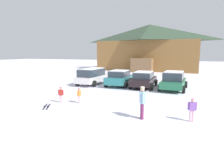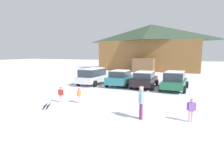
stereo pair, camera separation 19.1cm
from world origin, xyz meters
name	(u,v)px [view 2 (the right image)]	position (x,y,z in m)	size (l,w,h in m)	color
ground	(64,140)	(0.00, 0.00, 0.00)	(160.00, 160.00, 0.00)	white
ski_lodge	(151,47)	(-3.65, 33.37, 4.42)	(18.92, 11.55, 8.71)	brown
parked_white_suv	(93,76)	(-5.42, 12.57, 0.92)	(2.25, 4.37, 1.72)	silver
parked_teal_hatchback	(120,78)	(-2.41, 12.85, 0.81)	(2.30, 4.12, 1.60)	teal
parked_black_sedan	(145,79)	(0.07, 12.89, 0.79)	(2.29, 4.46, 1.55)	black
parked_green_coupe	(174,81)	(2.87, 12.68, 0.84)	(2.33, 4.61, 1.68)	#236A47
skier_child_in_purple_jacket	(191,109)	(4.47, 4.09, 0.66)	(0.43, 0.22, 1.16)	#EEB3C0
skier_child_in_orange_jacket	(79,95)	(-2.55, 5.22, 0.56)	(0.18, 0.36, 0.99)	#EEA8C0
skier_child_in_red_jacket	(61,94)	(-3.74, 4.85, 0.59)	(0.38, 0.19, 1.05)	#EEB4C6
skier_adult_in_blue_parka	(141,101)	(2.11, 3.61, 0.94)	(0.37, 0.58, 1.67)	#762B58
pair_of_skis	(47,106)	(-3.94, 3.63, 0.02)	(0.96, 1.36, 0.08)	#26242E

